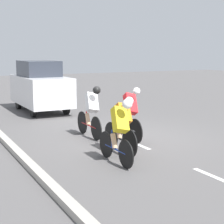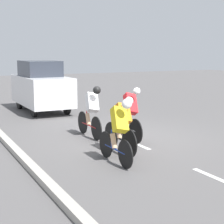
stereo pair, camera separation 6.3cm
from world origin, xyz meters
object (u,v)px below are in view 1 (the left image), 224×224
object	(u,v)px
cyclist_yellow	(119,129)
cyclist_red	(129,113)
cyclist_white	(91,110)
cyclist_orange	(122,124)
support_car	(40,86)

from	to	relation	value
cyclist_yellow	cyclist_red	size ratio (longest dim) A/B	0.93
cyclist_white	cyclist_orange	world-z (taller)	cyclist_white
support_car	cyclist_yellow	bearing A→B (deg)	85.80
cyclist_red	cyclist_yellow	bearing A→B (deg)	54.28
cyclist_yellow	cyclist_orange	xyz separation A→B (m)	(-0.49, -0.73, -0.06)
cyclist_white	support_car	distance (m)	5.37
cyclist_red	cyclist_orange	bearing A→B (deg)	53.04
cyclist_white	support_car	xyz separation A→B (m)	(-0.07, -5.37, 0.25)
cyclist_red	support_car	distance (m)	6.28
cyclist_white	cyclist_orange	bearing A→B (deg)	88.97
cyclist_red	cyclist_orange	xyz separation A→B (m)	(0.83, 1.10, -0.05)
cyclist_yellow	support_car	world-z (taller)	support_car
cyclist_yellow	support_car	xyz separation A→B (m)	(-0.59, -8.07, 0.26)
cyclist_orange	support_car	size ratio (longest dim) A/B	0.44
cyclist_yellow	cyclist_white	xyz separation A→B (m)	(-0.53, -2.70, 0.00)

